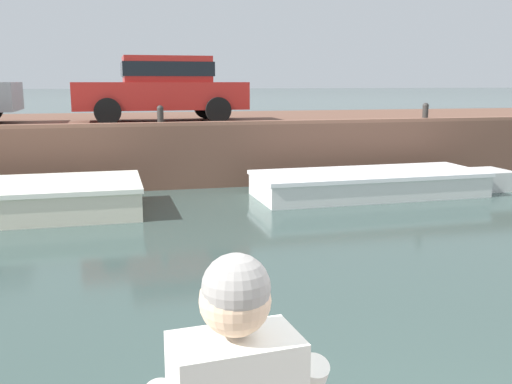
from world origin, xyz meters
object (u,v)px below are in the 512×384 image
at_px(boat_moored_central_white, 379,183).
at_px(car_left_inner_red, 163,86).
at_px(mooring_bollard_east, 425,111).
at_px(mooring_bollard_mid, 160,115).

xyz_separation_m(boat_moored_central_white, car_left_inner_red, (-4.24, 3.15, 2.00)).
bearing_deg(boat_moored_central_white, car_left_inner_red, 143.36).
xyz_separation_m(car_left_inner_red, mooring_bollard_east, (6.27, -1.33, -0.61)).
height_order(car_left_inner_red, mooring_bollard_mid, car_left_inner_red).
distance_m(car_left_inner_red, mooring_bollard_mid, 1.47).
bearing_deg(car_left_inner_red, boat_moored_central_white, -36.64).
bearing_deg(mooring_bollard_mid, boat_moored_central_white, -22.44).
height_order(car_left_inner_red, mooring_bollard_east, car_left_inner_red).
distance_m(mooring_bollard_mid, mooring_bollard_east, 6.43).
relative_size(boat_moored_central_white, mooring_bollard_east, 12.98).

